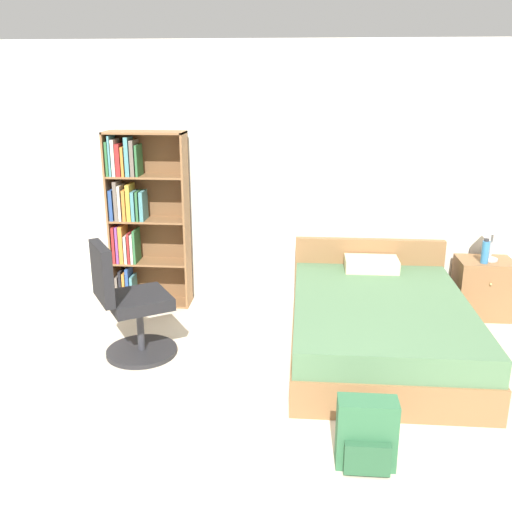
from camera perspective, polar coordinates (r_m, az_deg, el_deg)
wall_back at (r=5.76m, az=6.38°, el=7.84°), size 9.00×0.06×2.60m
bookshelf at (r=5.82m, az=-11.66°, el=3.89°), size 0.78×0.30×1.76m
bed at (r=4.99m, az=12.15°, el=-6.60°), size 1.45×2.07×0.74m
office_chair at (r=4.82m, az=-12.58°, el=-4.99°), size 0.72×0.69×1.00m
nightstand at (r=5.99m, az=21.72°, el=-2.98°), size 0.52×0.42×0.57m
table_lamp at (r=5.82m, az=22.70°, el=2.88°), size 0.23×0.23×0.45m
water_bottle at (r=5.77m, az=21.95°, el=0.41°), size 0.07×0.07×0.24m
backpack_green at (r=3.62m, az=10.99°, el=-17.19°), size 0.36×0.22×0.44m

